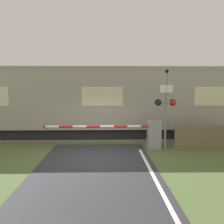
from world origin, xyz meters
TOP-DOWN VIEW (x-y plane):
  - ground_plane at (0.00, 0.00)m, footprint 80.00×80.00m
  - track_bed at (0.00, 4.24)m, footprint 36.00×3.20m
  - train at (0.15, 4.24)m, footprint 21.16×3.12m
  - crossing_barrier at (2.19, 1.32)m, footprint 5.38×0.44m
  - signal_post at (3.05, 1.22)m, footprint 0.97×0.26m
  - roadside_fence at (4.96, 1.16)m, footprint 2.96×0.06m

SIDE VIEW (x-z plane):
  - ground_plane at x=0.00m, z-range 0.00..0.00m
  - track_bed at x=0.00m, z-range -0.04..0.09m
  - roadside_fence at x=4.96m, z-range 0.00..1.10m
  - crossing_barrier at x=2.19m, z-range 0.06..1.35m
  - train at x=0.15m, z-range 0.05..3.95m
  - signal_post at x=3.05m, z-range 0.25..3.88m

